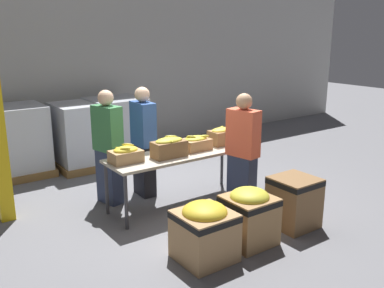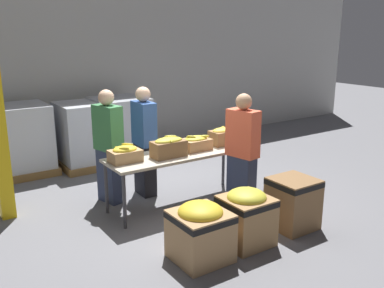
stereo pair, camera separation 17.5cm
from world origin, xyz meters
name	(u,v)px [view 1 (the left image)]	position (x,y,z in m)	size (l,w,h in m)	color
ground_plane	(180,204)	(0.00, 0.00, 0.00)	(30.00, 30.00, 0.00)	slate
wall_back	(84,59)	(0.00, 3.52, 2.00)	(16.00, 0.08, 4.00)	#B7B7B2
sorting_table	(180,157)	(0.00, 0.00, 0.75)	(2.25, 0.73, 0.81)	#B2A893
banana_box_0	(126,154)	(-0.86, 0.05, 0.92)	(0.43, 0.31, 0.24)	tan
banana_box_1	(169,147)	(-0.24, -0.07, 0.96)	(0.49, 0.30, 0.31)	olive
banana_box_2	(196,143)	(0.30, 0.01, 0.92)	(0.44, 0.32, 0.24)	tan
banana_box_3	(222,136)	(0.83, 0.04, 0.95)	(0.41, 0.28, 0.29)	olive
volunteer_0	(108,148)	(-0.84, 0.68, 0.87)	(0.34, 0.51, 1.74)	#2D3856
volunteer_1	(243,153)	(0.64, -0.67, 0.86)	(0.32, 0.50, 1.73)	#2D3856
volunteer_2	(144,143)	(-0.25, 0.66, 0.87)	(0.25, 0.48, 1.74)	black
donation_bin_0	(205,230)	(-0.69, -1.52, 0.37)	(0.61, 0.61, 0.70)	tan
donation_bin_1	(249,214)	(0.00, -1.52, 0.38)	(0.57, 0.57, 0.72)	#A37A4C
donation_bin_2	(294,200)	(0.82, -1.52, 0.37)	(0.56, 0.56, 0.68)	olive
pallet_stack_0	(83,136)	(-0.46, 2.65, 0.61)	(1.12, 1.12, 1.24)	olive
pallet_stack_1	(17,141)	(-1.64, 2.86, 0.63)	(1.09, 1.09, 1.28)	olive
pallet_stack_2	(116,130)	(0.24, 2.66, 0.63)	(1.12, 1.12, 1.27)	olive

